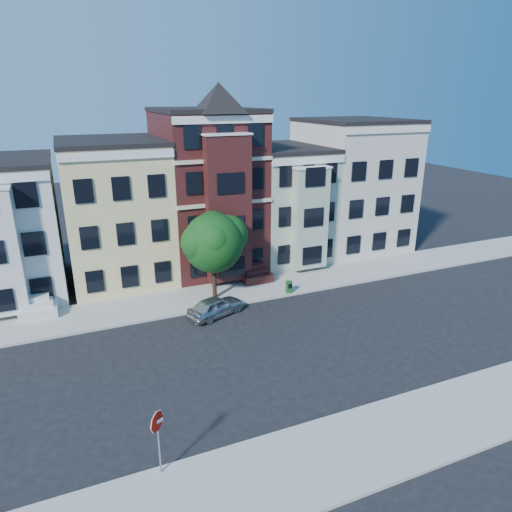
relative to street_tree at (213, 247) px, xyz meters
name	(u,v)px	position (x,y,z in m)	size (l,w,h in m)	color
ground	(288,347)	(1.80, -7.54, -3.79)	(120.00, 120.00, 0.00)	black
far_sidewalk	(237,292)	(1.80, 0.46, -3.71)	(60.00, 4.00, 0.15)	#9E9B93
near_sidewalk	(378,441)	(1.80, -15.54, -3.71)	(60.00, 4.00, 0.15)	#9E9B93
house_yellow	(116,213)	(-5.20, 6.96, 1.21)	(7.00, 9.00, 10.00)	beige
house_brown	(207,192)	(1.80, 6.96, 2.21)	(7.00, 9.00, 12.00)	#3A1514
house_green	(281,203)	(8.30, 6.96, 0.71)	(6.00, 9.00, 9.00)	#9FB097
house_cream	(351,186)	(15.30, 6.96, 1.71)	(8.00, 9.00, 11.00)	beige
street_tree	(213,247)	(0.00, 0.00, 0.00)	(6.25, 6.25, 7.27)	#155017
parked_car	(216,306)	(-0.69, -2.34, -3.14)	(1.51, 3.76, 1.28)	#AFB2B6
newspaper_box	(289,287)	(5.01, -1.24, -3.21)	(0.39, 0.34, 0.86)	#1D6127
stop_sign	(158,439)	(-6.55, -13.84, -2.14)	(0.82, 0.11, 2.99)	#A50600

